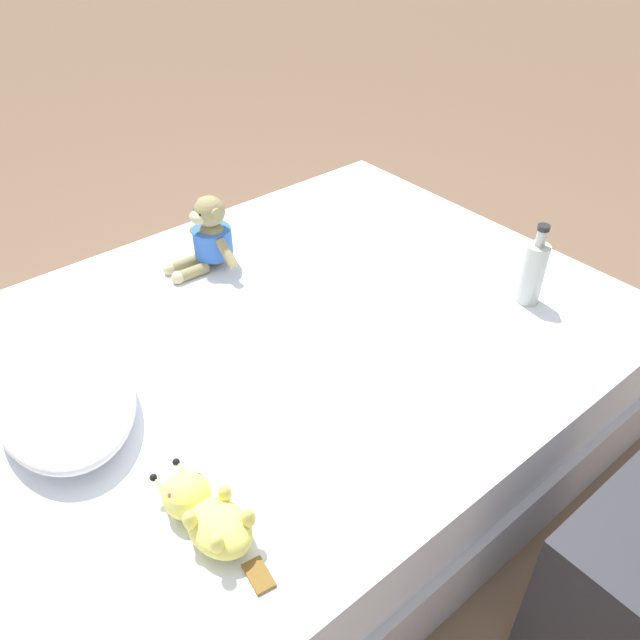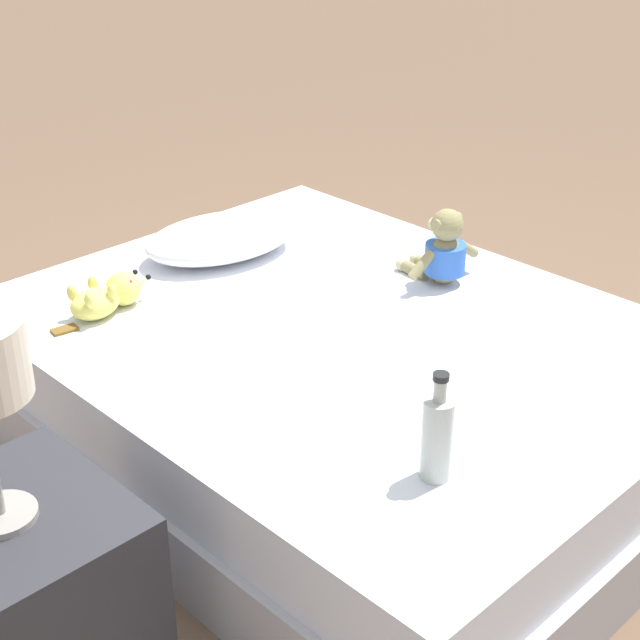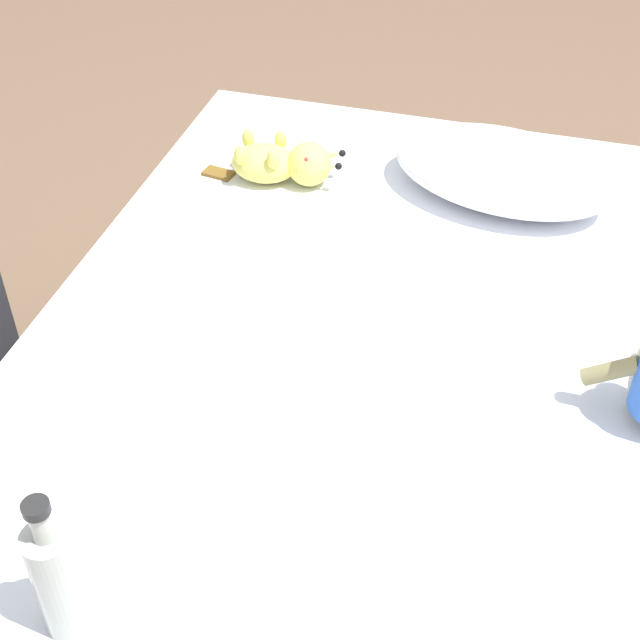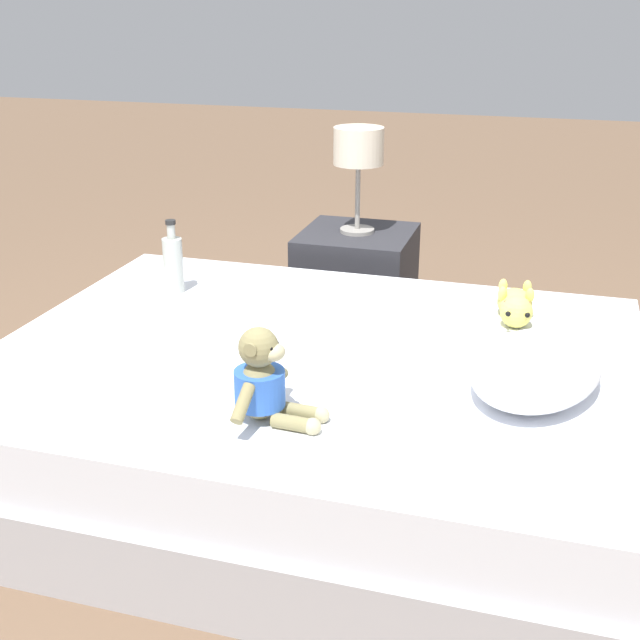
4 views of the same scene
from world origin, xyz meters
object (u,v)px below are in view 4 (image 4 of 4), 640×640
plush_monkey (264,382)px  nightstand (356,283)px  bed (315,412)px  bedside_lamp (358,151)px  plush_yellow_creature (515,306)px  glass_bottle (173,263)px  pillow (536,368)px

plush_monkey → nightstand: (-1.51, -0.15, -0.27)m
bed → bedside_lamp: bedside_lamp is taller
plush_yellow_creature → nightstand: (-0.69, -0.68, -0.22)m
plush_yellow_creature → bedside_lamp: 1.02m
glass_bottle → nightstand: (-0.75, 0.46, -0.28)m
plush_yellow_creature → glass_bottle: glass_bottle is taller
plush_yellow_creature → pillow: bearing=10.1°
bedside_lamp → pillow: bearing=33.4°
pillow → glass_bottle: size_ratio=2.19×
bed → plush_yellow_creature: plush_yellow_creature is taller
pillow → bed: bearing=-96.8°
bedside_lamp → plush_yellow_creature: bearing=44.8°
plush_yellow_creature → nightstand: bearing=-135.2°
plush_yellow_creature → nightstand: plush_yellow_creature is taller
bed → glass_bottle: glass_bottle is taller
bed → nightstand: bearing=-172.3°
plush_yellow_creature → bedside_lamp: (-0.69, -0.68, 0.33)m
nightstand → bedside_lamp: (0.00, 0.00, 0.55)m
bed → glass_bottle: size_ratio=7.48×
pillow → nightstand: size_ratio=1.23×
bed → nightstand: (-1.09, -0.15, 0.03)m
nightstand → pillow: bearing=33.4°
nightstand → plush_yellow_creature: bearing=44.8°
plush_monkey → glass_bottle: glass_bottle is taller
pillow → nightstand: (-1.17, -0.77, -0.23)m
glass_bottle → nightstand: size_ratio=0.56×
plush_monkey → nightstand: 1.54m
plush_yellow_creature → glass_bottle: 1.14m
plush_yellow_creature → bed: bearing=-52.7°
pillow → nightstand: pillow is taller
plush_yellow_creature → plush_monkey: bearing=-32.7°
bedside_lamp → nightstand: bearing=-90.0°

